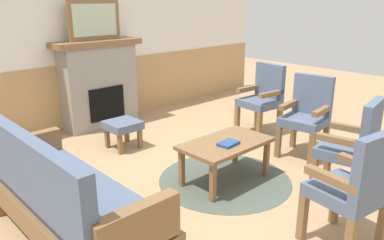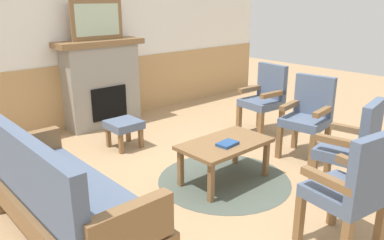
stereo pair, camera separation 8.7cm
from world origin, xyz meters
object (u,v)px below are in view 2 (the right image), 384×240
(footstool, at_px, (124,126))
(armchair_near_fireplace, at_px, (265,96))
(couch, at_px, (64,198))
(armchair_by_window_left, at_px, (308,113))
(framed_picture, at_px, (97,20))
(armchair_front_center, at_px, (353,187))
(fireplace, at_px, (102,83))
(armchair_front_left, at_px, (354,145))
(coffee_table, at_px, (225,147))
(book_on_table, at_px, (227,144))

(footstool, bearing_deg, armchair_near_fireplace, -25.56)
(couch, height_order, armchair_by_window_left, same)
(framed_picture, height_order, armchair_front_center, framed_picture)
(footstool, xyz_separation_m, armchair_by_window_left, (1.50, -1.72, 0.25))
(fireplace, distance_m, couch, 2.99)
(fireplace, height_order, framed_picture, framed_picture)
(couch, xyz_separation_m, armchair_front_center, (1.54, -1.52, 0.14))
(fireplace, bearing_deg, armchair_front_left, -80.03)
(footstool, distance_m, armchair_front_center, 2.97)
(framed_picture, distance_m, armchair_by_window_left, 3.15)
(armchair_by_window_left, bearing_deg, framed_picture, 114.38)
(coffee_table, height_order, footstool, coffee_table)
(armchair_near_fireplace, xyz_separation_m, armchair_by_window_left, (-0.28, -0.86, 0.00))
(framed_picture, relative_size, coffee_table, 0.83)
(fireplace, distance_m, footstool, 1.10)
(book_on_table, xyz_separation_m, armchair_front_center, (-0.12, -1.35, 0.08))
(footstool, bearing_deg, framed_picture, 74.67)
(couch, xyz_separation_m, armchair_front_left, (2.35, -1.13, 0.14))
(footstool, distance_m, armchair_front_left, 2.74)
(armchair_by_window_left, relative_size, armchair_front_center, 1.00)
(coffee_table, height_order, armchair_front_center, armchair_front_center)
(framed_picture, bearing_deg, armchair_front_left, -80.04)
(couch, distance_m, armchair_front_center, 2.17)
(couch, height_order, armchair_near_fireplace, same)
(book_on_table, relative_size, footstool, 0.53)
(couch, bearing_deg, book_on_table, -5.62)
(fireplace, bearing_deg, coffee_table, -90.26)
(fireplace, relative_size, book_on_table, 6.11)
(armchair_front_center, bearing_deg, couch, 135.48)
(couch, xyz_separation_m, armchair_near_fireplace, (3.23, 0.58, 0.14))
(book_on_table, height_order, armchair_near_fireplace, armchair_near_fireplace)
(fireplace, relative_size, coffee_table, 1.35)
(framed_picture, bearing_deg, coffee_table, -90.26)
(fireplace, bearing_deg, framed_picture, 90.00)
(fireplace, height_order, couch, fireplace)
(framed_picture, xyz_separation_m, armchair_by_window_left, (1.23, -2.71, -1.02))
(fireplace, distance_m, armchair_by_window_left, 2.98)
(framed_picture, distance_m, couch, 3.20)
(framed_picture, distance_m, coffee_table, 2.78)
(footstool, relative_size, armchair_by_window_left, 0.41)
(book_on_table, xyz_separation_m, armchair_near_fireplace, (1.57, 0.75, 0.08))
(framed_picture, distance_m, armchair_front_center, 4.09)
(framed_picture, bearing_deg, armchair_front_center, -92.58)
(framed_picture, xyz_separation_m, armchair_front_center, (-0.18, -3.95, -1.02))
(armchair_front_center, bearing_deg, footstool, 91.86)
(footstool, height_order, armchair_front_left, armchair_front_left)
(armchair_front_left, bearing_deg, book_on_table, 125.46)
(armchair_near_fireplace, bearing_deg, framed_picture, 129.19)
(framed_picture, relative_size, armchair_front_left, 0.82)
(footstool, relative_size, armchair_front_center, 0.41)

